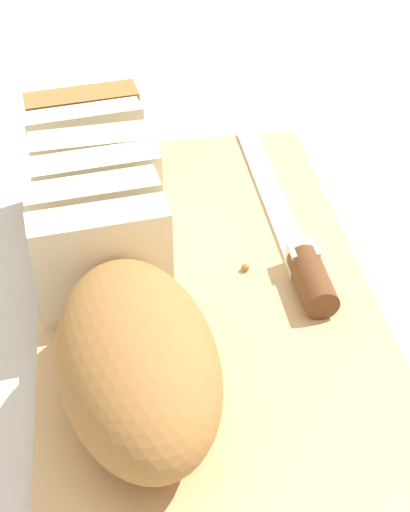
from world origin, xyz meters
TOP-DOWN VIEW (x-y plane):
  - ground_plane at (0.00, 0.00)m, footprint 3.00×3.00m
  - cutting_board at (0.00, 0.00)m, footprint 0.44×0.26m
  - bread_loaf at (-0.01, 0.07)m, footprint 0.37×0.11m
  - bread_knife at (0.02, -0.08)m, footprint 0.29×0.03m
  - crumb_near_knife at (0.01, -0.03)m, footprint 0.01×0.01m
  - crumb_near_loaf at (-0.00, 0.04)m, footprint 0.00×0.00m

SIDE VIEW (x-z plane):
  - ground_plane at x=0.00m, z-range 0.00..0.00m
  - cutting_board at x=0.00m, z-range 0.00..0.02m
  - crumb_near_loaf at x=0.00m, z-range 0.02..0.03m
  - crumb_near_knife at x=0.01m, z-range 0.02..0.03m
  - bread_knife at x=0.02m, z-range 0.02..0.04m
  - bread_loaf at x=-0.01m, z-range 0.02..0.11m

